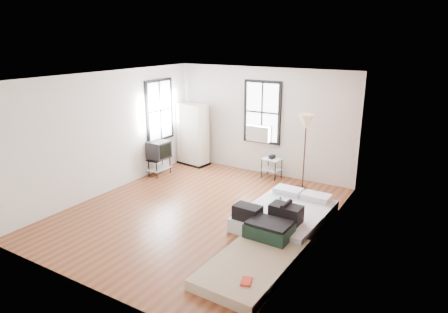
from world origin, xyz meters
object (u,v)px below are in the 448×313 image
Objects in this scene: floor_lamp at (306,125)px; side_table at (272,163)px; tv_stand at (159,151)px; mattress_main at (285,214)px; mattress_bare at (257,254)px; wardrobe at (193,135)px.

side_table is at bearing 163.15° from floor_lamp.
tv_stand reaches higher than side_table.
tv_stand is at bearing -164.19° from floor_lamp.
mattress_main reaches higher than mattress_bare.
wardrobe is 0.95× the size of floor_lamp.
wardrobe is at bearing -178.35° from side_table.
side_table is (2.43, 0.07, -0.45)m from wardrobe.
floor_lamp is at bearing 16.78° from tv_stand.
wardrobe is at bearing 81.17° from tv_stand.
floor_lamp is (-0.54, 3.54, 1.43)m from mattress_bare.
tv_stand is at bearing -92.44° from wardrobe.
wardrobe is 2.81× the size of side_table.
wardrobe reaches higher than side_table.
floor_lamp is at bearing 102.52° from mattress_main.
tv_stand is at bearing 168.96° from mattress_main.
side_table is 1.53m from floor_lamp.
tv_stand is (-4.14, 2.52, 0.52)m from mattress_bare.
mattress_bare is 2.34× the size of tv_stand.
tv_stand is at bearing -153.61° from side_table.
mattress_main is 2.24× the size of tv_stand.
mattress_main is at bearing 98.13° from mattress_bare.
wardrobe is (-3.93, 3.76, 0.73)m from mattress_bare.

